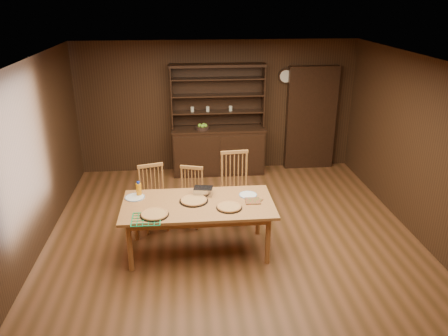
{
  "coord_description": "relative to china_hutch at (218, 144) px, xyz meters",
  "views": [
    {
      "loc": [
        -0.65,
        -5.5,
        3.42
      ],
      "look_at": [
        -0.1,
        0.4,
        1.03
      ],
      "focal_mm": 35.0,
      "sensor_mm": 36.0,
      "label": 1
    }
  ],
  "objects": [
    {
      "name": "pot_holder_a",
      "position": [
        0.24,
        -2.92,
        0.16
      ],
      "size": [
        0.21,
        0.21,
        0.02
      ],
      "primitive_type": "cube",
      "rotation": [
        0.0,
        0.0,
        -0.03
      ],
      "color": "red",
      "rests_on": "dining_table"
    },
    {
      "name": "pizza_left",
      "position": [
        -1.08,
        -3.2,
        0.17
      ],
      "size": [
        0.37,
        0.37,
        0.04
      ],
      "color": "black",
      "rests_on": "dining_table"
    },
    {
      "name": "pizza_center",
      "position": [
        -0.57,
        -2.84,
        0.17
      ],
      "size": [
        0.4,
        0.4,
        0.04
      ],
      "color": "black",
      "rests_on": "dining_table"
    },
    {
      "name": "plate_left",
      "position": [
        -1.38,
        -2.65,
        0.16
      ],
      "size": [
        0.28,
        0.28,
        0.02
      ],
      "color": "white",
      "rests_on": "dining_table"
    },
    {
      "name": "pizza_right",
      "position": [
        -0.1,
        -3.09,
        0.17
      ],
      "size": [
        0.35,
        0.35,
        0.04
      ],
      "color": "black",
      "rests_on": "dining_table"
    },
    {
      "name": "dining_table",
      "position": [
        -0.51,
        -2.91,
        0.08
      ],
      "size": [
        2.06,
        1.03,
        0.75
      ],
      "color": "#B37D3E",
      "rests_on": "floor"
    },
    {
      "name": "chair_left",
      "position": [
        -1.17,
        -2.12,
        -0.06
      ],
      "size": [
        0.5,
        0.49,
        1.01
      ],
      "rotation": [
        0.0,
        0.0,
        0.26
      ],
      "color": "#BF7B41",
      "rests_on": "floor"
    },
    {
      "name": "china_hutch",
      "position": [
        0.0,
        0.0,
        0.0
      ],
      "size": [
        1.84,
        0.52,
        2.17
      ],
      "color": "black",
      "rests_on": "floor"
    },
    {
      "name": "fruit_bowl",
      "position": [
        -0.31,
        -0.07,
        0.39
      ],
      "size": [
        0.27,
        0.27,
        0.12
      ],
      "color": "black",
      "rests_on": "china_hutch"
    },
    {
      "name": "floor",
      "position": [
        0.0,
        -2.75,
        -0.6
      ],
      "size": [
        6.0,
        6.0,
        0.0
      ],
      "primitive_type": "plane",
      "color": "brown",
      "rests_on": "ground"
    },
    {
      "name": "wall_clock",
      "position": [
        1.35,
        0.2,
        1.3
      ],
      "size": [
        0.3,
        0.05,
        0.3
      ],
      "color": "black",
      "rests_on": "room_shell"
    },
    {
      "name": "room_shell",
      "position": [
        0.0,
        -2.75,
        0.98
      ],
      "size": [
        6.0,
        6.0,
        6.0
      ],
      "color": "silver",
      "rests_on": "floor"
    },
    {
      "name": "plate_right",
      "position": [
        0.2,
        -2.72,
        0.16
      ],
      "size": [
        0.26,
        0.26,
        0.02
      ],
      "color": "white",
      "rests_on": "dining_table"
    },
    {
      "name": "doorway",
      "position": [
        1.9,
        0.15,
        0.45
      ],
      "size": [
        1.0,
        0.18,
        2.1
      ],
      "primitive_type": "cube",
      "color": "black",
      "rests_on": "floor"
    },
    {
      "name": "pot_holder_b",
      "position": [
        0.27,
        -2.91,
        0.16
      ],
      "size": [
        0.25,
        0.25,
        0.01
      ],
      "primitive_type": "cube",
      "rotation": [
        0.0,
        0.0,
        -0.59
      ],
      "color": "red",
      "rests_on": "dining_table"
    },
    {
      "name": "foil_dish",
      "position": [
        -0.42,
        -2.63,
        0.21
      ],
      "size": [
        0.29,
        0.23,
        0.11
      ],
      "primitive_type": "cube",
      "rotation": [
        0.0,
        0.0,
        -0.17
      ],
      "color": "silver",
      "rests_on": "dining_table"
    },
    {
      "name": "chair_right",
      "position": [
        0.11,
        -1.97,
        0.0
      ],
      "size": [
        0.49,
        0.47,
        1.12
      ],
      "rotation": [
        0.0,
        0.0,
        0.07
      ],
      "color": "#BF7B41",
      "rests_on": "floor"
    },
    {
      "name": "juice_bottle",
      "position": [
        -1.33,
        -2.58,
        0.25
      ],
      "size": [
        0.08,
        0.08,
        0.21
      ],
      "color": "orange",
      "rests_on": "dining_table"
    },
    {
      "name": "cooling_rack",
      "position": [
        -1.18,
        -3.3,
        0.16
      ],
      "size": [
        0.4,
        0.4,
        0.02
      ],
      "primitive_type": null,
      "rotation": [
        0.0,
        0.0,
        0.14
      ],
      "color": "#0B994E",
      "rests_on": "dining_table"
    },
    {
      "name": "chair_center",
      "position": [
        -0.6,
        -2.07,
        -0.1
      ],
      "size": [
        0.47,
        0.46,
        0.94
      ],
      "rotation": [
        0.0,
        0.0,
        -0.29
      ],
      "color": "#BF7B41",
      "rests_on": "floor"
    }
  ]
}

